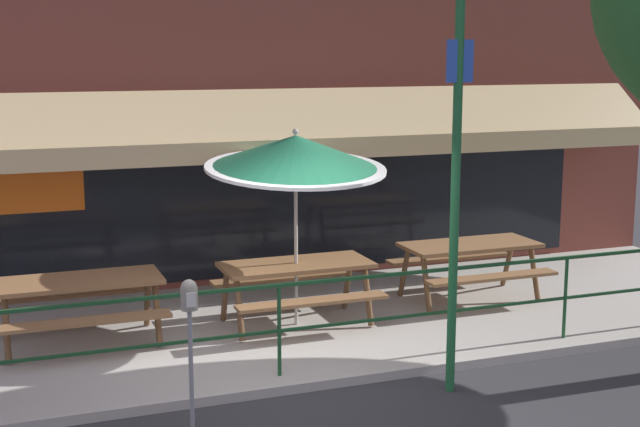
{
  "coord_description": "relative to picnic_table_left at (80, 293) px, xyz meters",
  "views": [
    {
      "loc": [
        -2.65,
        -7.94,
        3.38
      ],
      "look_at": [
        0.93,
        1.6,
        1.5
      ],
      "focal_mm": 50.0,
      "sensor_mm": 36.0,
      "label": 1
    }
  ],
  "objects": [
    {
      "name": "ground_plane",
      "position": [
        1.79,
        -2.01,
        -0.71
      ],
      "size": [
        120.0,
        120.0,
        0.0
      ],
      "primitive_type": "plane",
      "color": "#2D2D30"
    },
    {
      "name": "patio_deck",
      "position": [
        1.79,
        -0.01,
        -0.66
      ],
      "size": [
        15.0,
        4.0,
        0.1
      ],
      "primitive_type": "cube",
      "color": "#ADA89E",
      "rests_on": "ground"
    },
    {
      "name": "patio_railing",
      "position": [
        1.79,
        -1.71,
        0.09
      ],
      "size": [
        13.84,
        0.04,
        0.97
      ],
      "color": "#194723",
      "rests_on": "patio_deck"
    },
    {
      "name": "picnic_table_left",
      "position": [
        0.0,
        0.0,
        0.0
      ],
      "size": [
        1.8,
        1.42,
        0.76
      ],
      "color": "brown",
      "rests_on": "patio_deck"
    },
    {
      "name": "picnic_table_centre",
      "position": [
        2.51,
        -0.14,
        0.0
      ],
      "size": [
        1.8,
        1.42,
        0.76
      ],
      "color": "brown",
      "rests_on": "patio_deck"
    },
    {
      "name": "picnic_table_right",
      "position": [
        5.02,
        0.1,
        0.0
      ],
      "size": [
        1.8,
        1.42,
        0.76
      ],
      "color": "brown",
      "rests_on": "patio_deck"
    },
    {
      "name": "patio_umbrella_centre",
      "position": [
        2.51,
        -0.14,
        1.47
      ],
      "size": [
        2.14,
        2.14,
        2.39
      ],
      "color": "#B7B2A8",
      "rests_on": "patio_deck"
    },
    {
      "name": "parking_meter_near",
      "position": [
        0.69,
        -2.56,
        0.44
      ],
      "size": [
        0.15,
        0.16,
        1.42
      ],
      "color": "gray",
      "rests_on": "ground"
    },
    {
      "name": "street_sign_pole",
      "position": [
        3.34,
        -2.46,
        1.63
      ],
      "size": [
        0.28,
        0.09,
        4.55
      ],
      "color": "#1E6033",
      "rests_on": "ground"
    }
  ]
}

